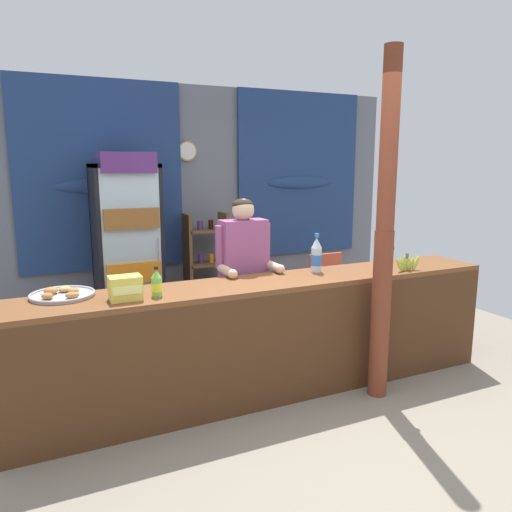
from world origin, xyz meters
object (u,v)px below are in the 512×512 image
(timber_post, at_px, (384,238))
(bottle_shelf_rack, at_px, (206,267))
(banana_bunch, at_px, (407,264))
(soda_bottle_water, at_px, (316,256))
(pastry_tray, at_px, (62,294))
(drink_fridge, at_px, (128,241))
(soda_bottle_lime_soda, at_px, (157,284))
(stall_counter, at_px, (277,328))
(shopkeeper, at_px, (244,266))
(snack_box_instant_noodle, at_px, (125,288))
(plastic_lawn_chair, at_px, (319,283))

(timber_post, distance_m, bottle_shelf_rack, 2.47)
(banana_bunch, bearing_deg, soda_bottle_water, 158.28)
(soda_bottle_water, relative_size, pastry_tray, 0.76)
(timber_post, xyz_separation_m, drink_fridge, (-1.57, 2.10, -0.23))
(soda_bottle_lime_soda, relative_size, pastry_tray, 0.49)
(stall_counter, height_order, timber_post, timber_post)
(soda_bottle_water, height_order, soda_bottle_lime_soda, soda_bottle_water)
(shopkeeper, xyz_separation_m, banana_bunch, (1.27, -0.62, 0.02))
(drink_fridge, xyz_separation_m, pastry_tray, (-0.73, -1.51, -0.10))
(bottle_shelf_rack, height_order, shopkeeper, shopkeeper)
(drink_fridge, height_order, banana_bunch, drink_fridge)
(drink_fridge, bearing_deg, shopkeeper, -58.44)
(snack_box_instant_noodle, bearing_deg, plastic_lawn_chair, 29.95)
(pastry_tray, bearing_deg, drink_fridge, 64.11)
(drink_fridge, bearing_deg, plastic_lawn_chair, -10.19)
(snack_box_instant_noodle, bearing_deg, banana_bunch, -2.21)
(drink_fridge, xyz_separation_m, plastic_lawn_chair, (2.08, -0.37, -0.57))
(soda_bottle_lime_soda, bearing_deg, stall_counter, -2.03)
(snack_box_instant_noodle, relative_size, pastry_tray, 0.49)
(pastry_tray, bearing_deg, soda_bottle_lime_soda, -23.56)
(bottle_shelf_rack, distance_m, shopkeeper, 1.48)
(bottle_shelf_rack, distance_m, pastry_tray, 2.40)
(bottle_shelf_rack, height_order, snack_box_instant_noodle, bottle_shelf_rack)
(drink_fridge, relative_size, snack_box_instant_noodle, 9.17)
(banana_bunch, bearing_deg, timber_post, -152.69)
(soda_bottle_water, bearing_deg, snack_box_instant_noodle, -172.98)
(soda_bottle_lime_soda, relative_size, snack_box_instant_noodle, 1.00)
(timber_post, height_order, soda_bottle_water, timber_post)
(bottle_shelf_rack, distance_m, soda_bottle_lime_soda, 2.26)
(soda_bottle_water, height_order, banana_bunch, soda_bottle_water)
(soda_bottle_lime_soda, height_order, pastry_tray, soda_bottle_lime_soda)
(drink_fridge, distance_m, bottle_shelf_rack, 1.02)
(stall_counter, relative_size, snack_box_instant_noodle, 18.62)
(stall_counter, distance_m, shopkeeper, 0.69)
(stall_counter, height_order, pastry_tray, pastry_tray)
(shopkeeper, relative_size, banana_bunch, 5.78)
(timber_post, bearing_deg, shopkeeper, 133.19)
(soda_bottle_water, bearing_deg, shopkeeper, 148.04)
(stall_counter, bearing_deg, shopkeeper, 93.49)
(stall_counter, distance_m, plastic_lawn_chair, 1.93)
(shopkeeper, bearing_deg, plastic_lawn_chair, 33.27)
(plastic_lawn_chair, height_order, pastry_tray, pastry_tray)
(soda_bottle_water, bearing_deg, pastry_tray, 178.30)
(soda_bottle_water, bearing_deg, timber_post, -62.33)
(bottle_shelf_rack, xyz_separation_m, plastic_lawn_chair, (1.17, -0.58, -0.18))
(timber_post, relative_size, banana_bunch, 9.98)
(bottle_shelf_rack, height_order, banana_bunch, bottle_shelf_rack)
(shopkeeper, bearing_deg, stall_counter, -86.51)
(stall_counter, xyz_separation_m, plastic_lawn_chair, (1.29, 1.43, -0.10))
(snack_box_instant_noodle, bearing_deg, stall_counter, -1.70)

